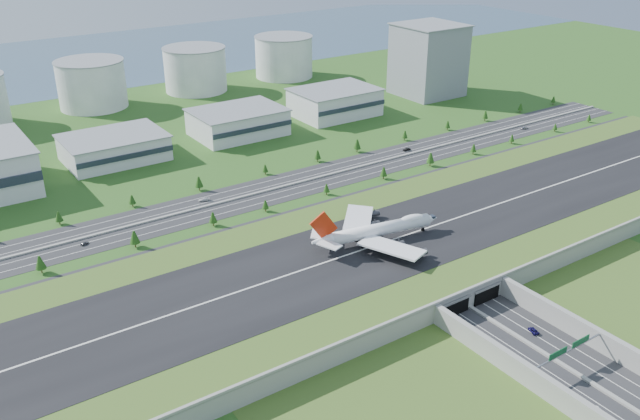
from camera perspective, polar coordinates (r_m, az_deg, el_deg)
ground at (r=305.85m, az=5.82°, el=-3.95°), size 1200.00×1200.00×0.00m
airfield_deck at (r=303.83m, az=5.86°, el=-3.27°), size 520.00×100.00×9.20m
underpass_road at (r=249.30m, az=20.90°, el=-12.21°), size 38.80×120.40×8.00m
sign_gantry_near at (r=249.13m, az=20.21°, el=-11.11°), size 38.70×0.70×9.80m
north_expressway at (r=375.55m, az=-3.44°, el=1.86°), size 560.00×36.00×0.12m
tree_row at (r=378.08m, az=-2.60°, el=2.79°), size 505.67×48.74×8.49m
hangar_mid_a at (r=432.46m, az=-16.95°, el=5.03°), size 58.00×42.00×15.00m
hangar_mid_b at (r=462.15m, az=-6.93°, el=7.34°), size 58.00×42.00×17.00m
hangar_mid_c at (r=501.76m, az=1.25°, el=9.06°), size 58.00×42.00×19.00m
office_tower at (r=559.79m, az=9.10°, el=12.34°), size 46.00×46.00×55.00m
fuel_tank_b at (r=547.11m, az=-18.67°, el=9.98°), size 50.00×50.00×35.00m
fuel_tank_c at (r=574.82m, az=-10.46°, el=11.55°), size 50.00×50.00×35.00m
fuel_tank_d at (r=613.16m, az=-3.06°, el=12.75°), size 50.00×50.00×35.00m
bay_water at (r=720.01m, az=-19.84°, el=11.76°), size 1200.00×260.00×0.06m
boeing_747 at (r=298.88m, az=4.82°, el=-1.68°), size 63.31×59.34×19.71m
car_0 at (r=247.92m, az=17.27°, el=-12.58°), size 2.01×4.28×1.42m
car_1 at (r=237.49m, az=22.38°, el=-15.37°), size 1.95×4.72×1.52m
car_2 at (r=266.81m, az=17.54°, el=-9.66°), size 3.73×5.52×1.41m
car_4 at (r=332.60m, az=-19.22°, el=-2.66°), size 4.36×3.08×1.38m
car_5 at (r=433.89m, az=7.31°, el=5.08°), size 5.28×2.12×1.71m
car_6 at (r=493.04m, az=16.83°, el=6.64°), size 5.98×3.76×1.54m
car_7 at (r=363.52m, az=-9.75°, el=0.87°), size 6.39×4.57×1.72m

